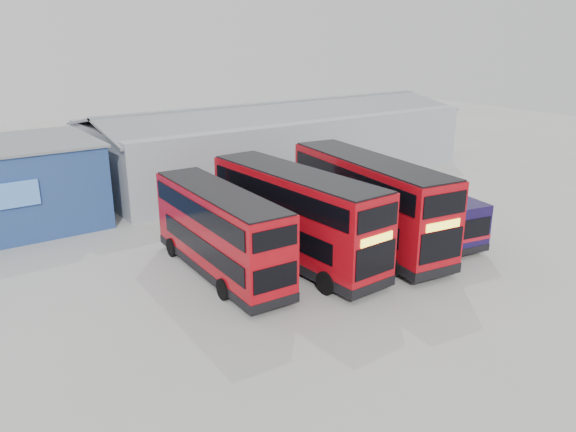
{
  "coord_description": "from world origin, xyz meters",
  "views": [
    {
      "loc": [
        -17.85,
        -18.23,
        11.41
      ],
      "look_at": [
        -1.76,
        4.71,
        2.1
      ],
      "focal_mm": 35.0,
      "sensor_mm": 36.0,
      "label": 1
    }
  ],
  "objects_px": {
    "double_decker_left": "(220,233)",
    "double_decker_centre": "(295,218)",
    "double_decker_right": "(368,203)",
    "maintenance_shed": "(278,142)",
    "single_decker_blue": "(413,207)"
  },
  "relations": [
    {
      "from": "maintenance_shed",
      "to": "double_decker_centre",
      "type": "distance_m",
      "value": 19.23
    },
    {
      "from": "double_decker_left",
      "to": "double_decker_centre",
      "type": "xyz_separation_m",
      "value": [
        3.92,
        -0.75,
        0.25
      ]
    },
    {
      "from": "double_decker_right",
      "to": "single_decker_blue",
      "type": "bearing_deg",
      "value": 12.96
    },
    {
      "from": "single_decker_blue",
      "to": "maintenance_shed",
      "type": "bearing_deg",
      "value": -85.24
    },
    {
      "from": "double_decker_left",
      "to": "single_decker_blue",
      "type": "distance_m",
      "value": 12.51
    },
    {
      "from": "maintenance_shed",
      "to": "double_decker_centre",
      "type": "bearing_deg",
      "value": -121.55
    },
    {
      "from": "maintenance_shed",
      "to": "double_decker_left",
      "type": "relative_size",
      "value": 2.99
    },
    {
      "from": "single_decker_blue",
      "to": "double_decker_centre",
      "type": "bearing_deg",
      "value": 9.56
    },
    {
      "from": "double_decker_left",
      "to": "double_decker_centre",
      "type": "height_order",
      "value": "double_decker_centre"
    },
    {
      "from": "double_decker_right",
      "to": "single_decker_blue",
      "type": "height_order",
      "value": "double_decker_right"
    },
    {
      "from": "maintenance_shed",
      "to": "single_decker_blue",
      "type": "bearing_deg",
      "value": -95.29
    },
    {
      "from": "maintenance_shed",
      "to": "double_decker_left",
      "type": "xyz_separation_m",
      "value": [
        -13.99,
        -15.64,
        -0.48
      ]
    },
    {
      "from": "double_decker_left",
      "to": "double_decker_right",
      "type": "bearing_deg",
      "value": 173.81
    },
    {
      "from": "double_decker_left",
      "to": "double_decker_right",
      "type": "height_order",
      "value": "double_decker_right"
    },
    {
      "from": "maintenance_shed",
      "to": "double_decker_left",
      "type": "bearing_deg",
      "value": -131.81
    }
  ]
}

